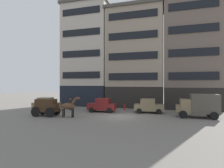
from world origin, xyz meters
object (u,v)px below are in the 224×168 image
pedestrian_officer (70,103)px  fire_hydrant_curbside (124,107)px  sedan_dark (46,104)px  sedan_parked_curb (149,106)px  draft_horse (69,106)px  delivery_truck_near (199,105)px  sedan_light (102,105)px  cargo_wagon (46,106)px

pedestrian_officer → fire_hydrant_curbside: 7.78m
sedan_dark → sedan_parked_curb: 14.22m
sedan_dark → draft_horse: bearing=-33.7°
delivery_truck_near → fire_hydrant_curbside: (-9.18, 3.57, -1.00)m
sedan_parked_curb → fire_hydrant_curbside: 4.00m
delivery_truck_near → sedan_light: size_ratio=1.14×
sedan_light → fire_hydrant_curbside: bearing=46.4°
cargo_wagon → draft_horse: (2.95, 0.00, 0.12)m
sedan_parked_curb → cargo_wagon: bearing=-153.0°
delivery_truck_near → fire_hydrant_curbside: bearing=158.8°
fire_hydrant_curbside → sedan_light: bearing=-133.6°
sedan_dark → sedan_light: same height
cargo_wagon → fire_hydrant_curbside: bearing=44.2°
sedan_parked_curb → fire_hydrant_curbside: sedan_parked_curb is taller
delivery_truck_near → sedan_parked_curb: (-5.60, 1.85, -0.51)m
draft_horse → fire_hydrant_curbside: size_ratio=2.83×
draft_horse → cargo_wagon: bearing=-179.9°
delivery_truck_near → pedestrian_officer: delivery_truck_near is taller
draft_horse → sedan_dark: (-5.82, 3.88, -0.36)m
draft_horse → pedestrian_officer: size_ratio=1.31×
delivery_truck_near → sedan_parked_curb: size_ratio=1.14×
delivery_truck_near → sedan_dark: size_ratio=1.13×
sedan_light → delivery_truck_near: bearing=-4.7°
sedan_parked_curb → sedan_light: bearing=-171.6°
delivery_truck_near → sedan_light: bearing=175.3°
draft_horse → fire_hydrant_curbside: bearing=57.7°
sedan_light → draft_horse: bearing=-114.7°
fire_hydrant_curbside → pedestrian_officer: bearing=-163.1°
draft_horse → fire_hydrant_curbside: 8.83m
cargo_wagon → draft_horse: draft_horse is taller
sedan_parked_curb → sedan_dark: bearing=-172.6°
delivery_truck_near → sedan_dark: (-19.70, 0.02, -0.51)m
draft_horse → sedan_light: bearing=65.3°
draft_horse → fire_hydrant_curbside: draft_horse is taller
sedan_light → cargo_wagon: bearing=-136.9°
draft_horse → sedan_parked_curb: (8.28, 5.71, -0.36)m
cargo_wagon → delivery_truck_near: size_ratio=0.69×
draft_horse → sedan_dark: size_ratio=0.61×
sedan_parked_curb → pedestrian_officer: 11.02m
cargo_wagon → pedestrian_officer: bearing=87.5°
sedan_dark → pedestrian_officer: bearing=22.7°
sedan_light → sedan_parked_curb: (6.06, 0.89, 0.00)m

